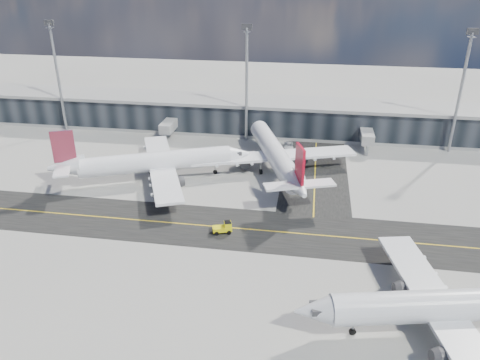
{
  "coord_description": "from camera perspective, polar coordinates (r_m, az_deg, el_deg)",
  "views": [
    {
      "loc": [
        16.54,
        -65.1,
        42.37
      ],
      "look_at": [
        3.96,
        13.13,
        5.0
      ],
      "focal_mm": 35.0,
      "sensor_mm": 36.0,
      "label": 1
    }
  ],
  "objects": [
    {
      "name": "service_van",
      "position": [
        116.92,
        5.96,
        4.21
      ],
      "size": [
        2.55,
        4.9,
        1.32
      ],
      "primitive_type": "imported",
      "rotation": [
        0.0,
        0.0,
        0.08
      ],
      "color": "white",
      "rests_on": "ground"
    },
    {
      "name": "terminal_concourse",
      "position": [
        127.07,
        1.26,
        7.71
      ],
      "size": [
        152.0,
        19.8,
        8.8
      ],
      "color": "black",
      "rests_on": "ground"
    },
    {
      "name": "taxiway_lanes",
      "position": [
        87.78,
        -0.28,
        -3.6
      ],
      "size": [
        180.0,
        63.0,
        0.03
      ],
      "color": "black",
      "rests_on": "ground"
    },
    {
      "name": "airliner_redtail",
      "position": [
        101.63,
        4.33,
        3.14
      ],
      "size": [
        36.4,
        42.17,
        12.83
      ],
      "rotation": [
        0.0,
        0.0,
        0.33
      ],
      "color": "white",
      "rests_on": "ground"
    },
    {
      "name": "baggage_tug",
      "position": [
        80.21,
        -1.97,
        -5.81
      ],
      "size": [
        3.55,
        2.49,
        2.02
      ],
      "rotation": [
        0.0,
        0.0,
        -1.26
      ],
      "color": "yellow",
      "rests_on": "ground"
    },
    {
      "name": "airliner_af",
      "position": [
        99.39,
        -10.54,
        2.15
      ],
      "size": [
        40.09,
        34.66,
        12.39
      ],
      "rotation": [
        0.0,
        0.0,
        -1.17
      ],
      "color": "white",
      "rests_on": "ground"
    },
    {
      "name": "floodlight_masts",
      "position": [
        117.4,
        0.81,
        12.07
      ],
      "size": [
        102.5,
        0.7,
        28.9
      ],
      "color": "gray",
      "rests_on": "ground"
    },
    {
      "name": "ground",
      "position": [
        79.42,
        -4.36,
        -7.08
      ],
      "size": [
        300.0,
        300.0,
        0.0
      ],
      "primitive_type": "plane",
      "color": "gray",
      "rests_on": "ground"
    },
    {
      "name": "airliner_near",
      "position": [
        65.08,
        24.9,
        -13.73
      ],
      "size": [
        39.97,
        34.32,
        11.91
      ],
      "rotation": [
        0.0,
        0.0,
        1.79
      ],
      "color": "silver",
      "rests_on": "ground"
    }
  ]
}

